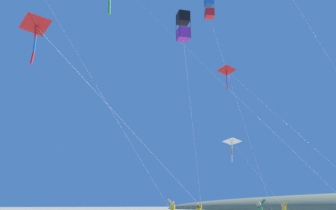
{
  "coord_description": "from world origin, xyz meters",
  "views": [
    {
      "loc": [
        -19.53,
        -17.8,
        1.4
      ],
      "look_at": [
        -10.06,
        0.05,
        7.13
      ],
      "focal_mm": 37.88,
      "sensor_mm": 36.0,
      "label": 1
    }
  ],
  "objects_px": {
    "person_child_green_jacket": "(284,210)",
    "kite_box_teal_far_right": "(209,8)",
    "kite_delta_magenta_far_left": "(232,142)",
    "kite_delta_purple_drifting": "(38,27)",
    "kite_box_rainbow_low_near": "(183,26)",
    "kite_delta_red_high_left": "(228,72)"
  },
  "relations": [
    {
      "from": "person_child_green_jacket",
      "to": "kite_box_teal_far_right",
      "type": "relative_size",
      "value": 0.11
    },
    {
      "from": "kite_box_rainbow_low_near",
      "to": "kite_delta_purple_drifting",
      "type": "height_order",
      "value": "kite_box_rainbow_low_near"
    },
    {
      "from": "kite_delta_purple_drifting",
      "to": "person_child_green_jacket",
      "type": "bearing_deg",
      "value": 26.89
    },
    {
      "from": "person_child_green_jacket",
      "to": "kite_delta_magenta_far_left",
      "type": "relative_size",
      "value": 0.22
    },
    {
      "from": "kite_box_teal_far_right",
      "to": "kite_delta_purple_drifting",
      "type": "bearing_deg",
      "value": -149.12
    },
    {
      "from": "kite_delta_magenta_far_left",
      "to": "kite_delta_purple_drifting",
      "type": "distance_m",
      "value": 27.85
    },
    {
      "from": "person_child_green_jacket",
      "to": "kite_box_teal_far_right",
      "type": "bearing_deg",
      "value": -158.71
    },
    {
      "from": "kite_box_teal_far_right",
      "to": "kite_delta_purple_drifting",
      "type": "height_order",
      "value": "kite_box_teal_far_right"
    },
    {
      "from": "kite_box_rainbow_low_near",
      "to": "person_child_green_jacket",
      "type": "bearing_deg",
      "value": 30.92
    },
    {
      "from": "kite_box_rainbow_low_near",
      "to": "kite_delta_magenta_far_left",
      "type": "relative_size",
      "value": 1.35
    },
    {
      "from": "kite_box_rainbow_low_near",
      "to": "kite_delta_purple_drifting",
      "type": "xyz_separation_m",
      "value": [
        -7.18,
        -2.24,
        -2.91
      ]
    },
    {
      "from": "kite_delta_red_high_left",
      "to": "kite_delta_magenta_far_left",
      "type": "xyz_separation_m",
      "value": [
        9.88,
        12.42,
        -1.75
      ]
    },
    {
      "from": "person_child_green_jacket",
      "to": "kite_delta_red_high_left",
      "type": "height_order",
      "value": "kite_delta_red_high_left"
    },
    {
      "from": "kite_box_rainbow_low_near",
      "to": "kite_delta_purple_drifting",
      "type": "relative_size",
      "value": 0.97
    },
    {
      "from": "kite_delta_red_high_left",
      "to": "kite_delta_purple_drifting",
      "type": "relative_size",
      "value": 0.87
    },
    {
      "from": "kite_box_teal_far_right",
      "to": "person_child_green_jacket",
      "type": "bearing_deg",
      "value": 21.29
    },
    {
      "from": "person_child_green_jacket",
      "to": "kite_box_rainbow_low_near",
      "type": "xyz_separation_m",
      "value": [
        -15.21,
        -9.11,
        9.27
      ]
    },
    {
      "from": "person_child_green_jacket",
      "to": "kite_box_rainbow_low_near",
      "type": "bearing_deg",
      "value": -149.08
    },
    {
      "from": "kite_delta_magenta_far_left",
      "to": "kite_box_teal_far_right",
      "type": "bearing_deg",
      "value": -133.38
    },
    {
      "from": "kite_box_rainbow_low_near",
      "to": "kite_box_teal_far_right",
      "type": "relative_size",
      "value": 0.67
    },
    {
      "from": "person_child_green_jacket",
      "to": "kite_delta_purple_drifting",
      "type": "relative_size",
      "value": 0.16
    },
    {
      "from": "kite_delta_magenta_far_left",
      "to": "kite_delta_purple_drifting",
      "type": "height_order",
      "value": "kite_delta_magenta_far_left"
    }
  ]
}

